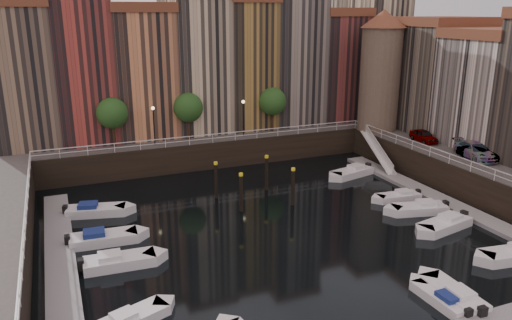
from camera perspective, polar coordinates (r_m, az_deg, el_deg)
name	(u,v)px	position (r m, az deg, el deg)	size (l,w,h in m)	color
ground	(274,225)	(40.78, 2.04, -7.42)	(200.00, 200.00, 0.00)	black
quay_far	(189,136)	(63.65, -7.65, 2.78)	(80.00, 20.00, 3.00)	black
dock_left	(61,266)	(36.76, -21.40, -11.20)	(2.00, 28.00, 0.35)	gray
dock_right	(440,199)	(48.53, 20.31, -4.24)	(2.00, 28.00, 0.35)	gray
mountains	(114,44)	(145.13, -15.93, 12.64)	(145.00, 100.00, 18.00)	#2D382D
far_terrace	(219,61)	(60.61, -4.29, 11.26)	(48.70, 10.30, 17.50)	#7D654F
right_terrace	(497,83)	(56.84, 25.79, 7.89)	(9.30, 24.30, 14.00)	#675D4E
corner_tower	(380,69)	(60.32, 14.04, 10.07)	(5.20, 5.20, 13.80)	#6B5B4C
promenade_trees	(194,107)	(54.87, -7.08, 6.00)	(21.20, 3.20, 5.20)	black
street_lamps	(200,115)	(54.14, -6.43, 5.13)	(10.36, 0.36, 4.18)	black
railings	(251,164)	(43.65, -0.55, -0.45)	(36.08, 34.04, 0.52)	white
gangway	(378,150)	(56.59, 13.75, 1.12)	(2.78, 8.32, 3.73)	white
mooring_pilings	(254,184)	(45.17, -0.22, -2.71)	(6.09, 4.85, 3.78)	black
boat_left_1	(131,319)	(29.74, -14.06, -17.19)	(4.31, 2.85, 0.97)	white
boat_left_2	(118,261)	(35.66, -15.50, -11.11)	(5.08, 2.08, 1.16)	white
boat_left_3	(102,238)	(39.30, -17.19, -8.55)	(5.22, 2.19, 1.19)	white
boat_left_4	(95,210)	(44.68, -17.95, -5.51)	(5.23, 2.93, 1.17)	white
boat_right_1	(445,224)	(42.69, 20.84, -6.86)	(5.22, 2.75, 1.17)	white
boat_right_2	(420,209)	(45.21, 18.26, -5.29)	(5.08, 2.85, 1.14)	white
boat_right_3	(399,197)	(47.62, 16.05, -4.03)	(4.32, 1.93, 0.98)	white
boat_right_4	(353,172)	(53.30, 10.98, -1.38)	(5.25, 2.96, 1.18)	white
boat_near_2	(443,299)	(32.54, 20.55, -14.63)	(1.60, 4.16, 0.95)	white
boat_near_3	(454,295)	(33.05, 21.69, -14.15)	(1.87, 4.76, 1.09)	white
car_a	(424,137)	(56.58, 18.60, 2.53)	(1.54, 3.84, 1.31)	gray
car_b	(479,154)	(51.79, 24.13, 0.67)	(1.39, 3.98, 1.31)	gray
car_c	(475,152)	(52.02, 23.73, 0.89)	(2.10, 5.16, 1.50)	gray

